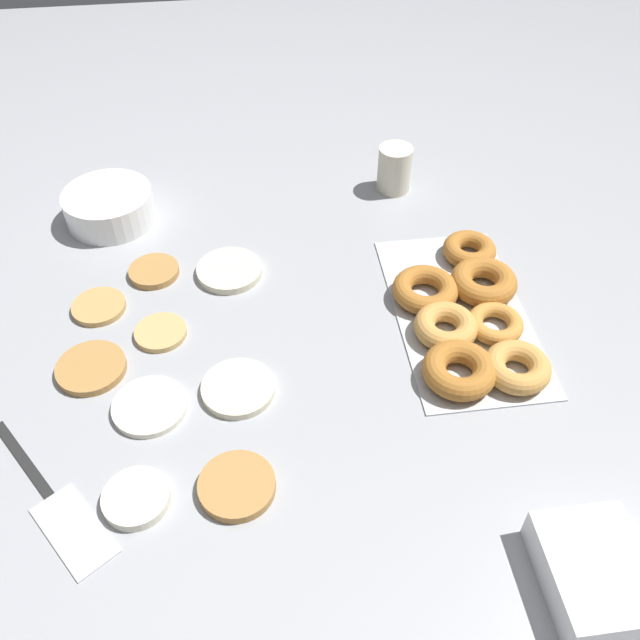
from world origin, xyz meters
TOP-DOWN VIEW (x-y plane):
  - ground_plane at (0.00, 0.00)m, footprint 3.00×3.00m
  - pancake_0 at (0.21, 0.16)m, footprint 0.09×0.09m
  - pancake_1 at (-0.09, 0.15)m, footprint 0.11×0.11m
  - pancake_2 at (-0.23, 0.03)m, footprint 0.10×0.10m
  - pancake_3 at (-0.00, 0.24)m, footprint 0.11×0.11m
  - pancake_4 at (0.14, 0.24)m, footprint 0.09×0.09m
  - pancake_5 at (0.06, 0.14)m, footprint 0.08×0.08m
  - pancake_6 at (-0.07, 0.02)m, footprint 0.11×0.11m
  - pancake_7 at (-0.24, 0.16)m, footprint 0.09×0.09m
  - pancake_8 at (0.20, 0.02)m, footprint 0.12×0.12m
  - donut_tray at (0.03, -0.35)m, footprint 0.40×0.21m
  - batter_bowl at (0.39, 0.24)m, footprint 0.17×0.17m
  - container_stack at (-0.42, -0.38)m, footprint 0.15×0.12m
  - paper_cup at (0.42, -0.32)m, footprint 0.07×0.07m
  - spatula at (-0.24, 0.26)m, footprint 0.26×0.20m

SIDE VIEW (x-z plane):
  - ground_plane at x=0.00m, z-range 0.00..0.00m
  - spatula at x=-0.24m, z-range 0.00..0.01m
  - pancake_5 at x=0.06m, z-range 0.00..0.01m
  - pancake_1 at x=-0.09m, z-range 0.00..0.01m
  - pancake_4 at x=0.14m, z-range 0.00..0.01m
  - pancake_6 at x=-0.07m, z-range 0.00..0.01m
  - pancake_3 at x=0.00m, z-range 0.00..0.01m
  - pancake_0 at x=0.21m, z-range 0.00..0.01m
  - pancake_8 at x=0.20m, z-range 0.00..0.01m
  - pancake_2 at x=-0.23m, z-range 0.00..0.01m
  - pancake_7 at x=-0.24m, z-range 0.00..0.02m
  - donut_tray at x=0.03m, z-range 0.00..0.04m
  - container_stack at x=-0.42m, z-range 0.00..0.05m
  - batter_bowl at x=0.39m, z-range 0.00..0.06m
  - paper_cup at x=0.42m, z-range 0.00..0.09m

